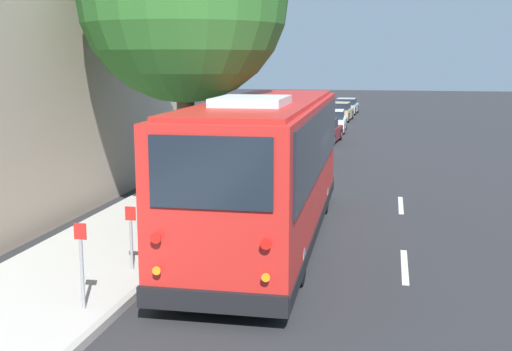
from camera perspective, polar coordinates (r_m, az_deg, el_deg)
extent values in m
plane|color=#28282B|center=(16.97, 3.07, -4.60)|extent=(160.00, 160.00, 0.00)
cube|color=#B2AFA8|center=(17.89, -8.91, -3.69)|extent=(80.00, 3.30, 0.15)
cube|color=#9D9A94|center=(17.37, -3.58, -4.01)|extent=(80.00, 0.14, 0.15)
cube|color=red|center=(15.35, 0.96, 0.73)|extent=(10.62, 2.72, 3.05)
cube|color=black|center=(15.64, 0.94, -4.28)|extent=(10.67, 2.78, 0.28)
cube|color=black|center=(15.25, 0.97, 3.22)|extent=(9.75, 2.80, 1.47)
cube|color=black|center=(20.48, 3.47, 4.99)|extent=(0.08, 2.20, 1.54)
cube|color=black|center=(10.10, -4.09, 0.23)|extent=(0.07, 2.02, 1.17)
cube|color=black|center=(20.43, 3.49, 6.98)|extent=(0.08, 1.81, 0.22)
cube|color=red|center=(15.17, 0.98, 6.57)|extent=(9.96, 2.48, 0.10)
cube|color=silver|center=(13.31, -0.39, 6.58)|extent=(1.97, 1.46, 0.20)
cube|color=black|center=(20.78, 3.42, -0.55)|extent=(0.15, 2.53, 0.36)
cube|color=black|center=(10.65, -3.98, -11.14)|extent=(0.15, 2.53, 0.36)
cylinder|color=red|center=(10.53, -8.92, -5.53)|extent=(0.03, 0.18, 0.18)
cylinder|color=orange|center=(10.69, -8.84, -8.36)|extent=(0.03, 0.14, 0.14)
cylinder|color=red|center=(10.08, 0.88, -6.11)|extent=(0.03, 0.18, 0.18)
cylinder|color=orange|center=(10.25, 0.87, -9.06)|extent=(0.03, 0.14, 0.14)
cube|color=white|center=(20.93, 1.16, 0.01)|extent=(0.05, 0.32, 0.18)
cube|color=white|center=(20.72, 5.75, -0.14)|extent=(0.05, 0.32, 0.18)
cube|color=black|center=(20.33, -0.62, 5.80)|extent=(0.06, 0.10, 0.24)
cylinder|color=black|center=(18.81, -0.76, -1.52)|extent=(1.03, 0.32, 1.02)
cylinder|color=slate|center=(18.81, -0.76, -1.52)|extent=(0.47, 0.33, 0.46)
cylinder|color=black|center=(18.51, 5.94, -1.77)|extent=(1.03, 0.32, 1.02)
cylinder|color=slate|center=(18.51, 5.94, -1.77)|extent=(0.47, 0.33, 0.46)
cylinder|color=black|center=(13.07, -6.07, -6.85)|extent=(1.03, 0.32, 1.02)
cylinder|color=slate|center=(13.07, -6.07, -6.85)|extent=(0.47, 0.33, 0.46)
cylinder|color=black|center=(12.64, 3.64, -7.42)|extent=(1.03, 0.32, 1.02)
cylinder|color=slate|center=(12.64, 3.64, -7.42)|extent=(0.47, 0.33, 0.46)
cube|color=slate|center=(28.16, 4.51, 2.26)|extent=(4.59, 1.92, 0.61)
cube|color=black|center=(27.97, 4.51, 3.34)|extent=(2.22, 1.54, 0.48)
cube|color=slate|center=(27.94, 4.51, 3.82)|extent=(2.13, 1.50, 0.05)
cube|color=black|center=(30.43, 4.75, 2.47)|extent=(0.19, 1.57, 0.20)
cube|color=black|center=(25.95, 4.20, 1.13)|extent=(0.19, 1.57, 0.20)
cylinder|color=black|center=(29.63, 3.25, 2.38)|extent=(0.62, 0.24, 0.61)
cylinder|color=slate|center=(29.63, 3.25, 2.38)|extent=(0.29, 0.24, 0.28)
cylinder|color=black|center=(29.55, 6.08, 2.32)|extent=(0.62, 0.24, 0.61)
cylinder|color=slate|center=(29.55, 6.08, 2.32)|extent=(0.29, 0.24, 0.28)
cylinder|color=black|center=(26.83, 2.76, 1.56)|extent=(0.62, 0.24, 0.61)
cylinder|color=slate|center=(26.83, 2.76, 1.56)|extent=(0.29, 0.24, 0.28)
cylinder|color=black|center=(26.75, 5.89, 1.49)|extent=(0.62, 0.24, 0.61)
cylinder|color=slate|center=(26.75, 5.89, 1.49)|extent=(0.29, 0.24, 0.28)
cube|color=maroon|center=(34.45, 5.88, 3.70)|extent=(4.11, 1.96, 0.62)
cube|color=black|center=(34.29, 5.87, 4.59)|extent=(1.99, 1.59, 0.48)
cube|color=maroon|center=(34.27, 5.87, 4.99)|extent=(1.91, 1.54, 0.05)
cube|color=black|center=(36.46, 6.42, 3.72)|extent=(0.19, 1.64, 0.20)
cube|color=black|center=(32.49, 5.27, 2.95)|extent=(0.19, 1.64, 0.20)
cylinder|color=black|center=(35.84, 5.00, 3.72)|extent=(0.63, 0.24, 0.62)
cylinder|color=slate|center=(35.84, 5.00, 3.72)|extent=(0.29, 0.24, 0.28)
cylinder|color=black|center=(35.59, 7.45, 3.63)|extent=(0.63, 0.24, 0.62)
cylinder|color=slate|center=(35.59, 7.45, 3.63)|extent=(0.29, 0.24, 0.28)
cylinder|color=black|center=(33.37, 4.20, 3.26)|extent=(0.63, 0.24, 0.62)
cylinder|color=slate|center=(33.37, 4.20, 3.26)|extent=(0.29, 0.24, 0.28)
cylinder|color=black|center=(33.10, 6.82, 3.15)|extent=(0.63, 0.24, 0.62)
cylinder|color=slate|center=(33.10, 6.82, 3.15)|extent=(0.29, 0.24, 0.28)
cube|color=silver|center=(39.93, 6.76, 4.62)|extent=(4.30, 1.80, 0.65)
cube|color=black|center=(39.77, 6.76, 5.42)|extent=(2.06, 1.51, 0.48)
cube|color=silver|center=(39.75, 6.77, 5.76)|extent=(1.98, 1.47, 0.05)
cube|color=black|center=(42.09, 6.93, 4.59)|extent=(0.13, 1.63, 0.20)
cube|color=black|center=(37.82, 6.55, 3.97)|extent=(0.13, 1.63, 0.20)
cylinder|color=black|center=(41.33, 5.81, 4.61)|extent=(0.68, 0.22, 0.67)
cylinder|color=slate|center=(41.33, 5.81, 4.61)|extent=(0.31, 0.23, 0.30)
cylinder|color=black|center=(41.25, 7.93, 4.55)|extent=(0.68, 0.22, 0.67)
cylinder|color=slate|center=(41.25, 7.93, 4.55)|extent=(0.31, 0.23, 0.30)
cylinder|color=black|center=(38.67, 5.50, 4.23)|extent=(0.68, 0.22, 0.67)
cylinder|color=slate|center=(38.67, 5.50, 4.23)|extent=(0.31, 0.23, 0.30)
cylinder|color=black|center=(38.57, 7.77, 4.17)|extent=(0.68, 0.22, 0.67)
cylinder|color=slate|center=(38.57, 7.77, 4.17)|extent=(0.31, 0.23, 0.30)
cube|color=tan|center=(47.34, 7.44, 5.47)|extent=(4.29, 1.82, 0.66)
cube|color=black|center=(47.19, 7.44, 6.15)|extent=(2.06, 1.51, 0.48)
cube|color=tan|center=(47.17, 7.44, 6.44)|extent=(1.97, 1.47, 0.05)
cube|color=black|center=(49.47, 7.72, 5.40)|extent=(0.14, 1.60, 0.20)
cube|color=black|center=(45.25, 7.11, 4.98)|extent=(0.14, 1.60, 0.20)
cylinder|color=black|center=(48.76, 6.74, 5.44)|extent=(0.68, 0.23, 0.67)
cylinder|color=slate|center=(48.76, 6.74, 5.44)|extent=(0.31, 0.23, 0.30)
cylinder|color=black|center=(48.60, 8.50, 5.38)|extent=(0.68, 0.23, 0.67)
cylinder|color=slate|center=(48.60, 8.50, 5.38)|extent=(0.31, 0.23, 0.30)
cylinder|color=black|center=(46.13, 6.31, 5.18)|extent=(0.68, 0.23, 0.67)
cylinder|color=slate|center=(46.13, 6.31, 5.18)|extent=(0.31, 0.23, 0.30)
cylinder|color=black|center=(45.95, 8.17, 5.11)|extent=(0.68, 0.23, 0.67)
cylinder|color=slate|center=(45.95, 8.17, 5.11)|extent=(0.31, 0.23, 0.30)
cube|color=#A8AAAF|center=(53.58, 8.03, 5.96)|extent=(4.08, 1.85, 0.61)
cube|color=black|center=(53.43, 8.04, 6.53)|extent=(1.95, 1.55, 0.48)
cube|color=#A8AAAF|center=(53.42, 8.04, 6.79)|extent=(1.88, 1.51, 0.05)
cube|color=black|center=(55.61, 8.24, 5.89)|extent=(0.14, 1.67, 0.20)
cube|color=black|center=(51.58, 7.80, 5.58)|extent=(0.14, 1.67, 0.20)
cylinder|color=black|center=(54.93, 7.34, 5.92)|extent=(0.62, 0.22, 0.61)
cylinder|color=slate|center=(54.93, 7.34, 5.92)|extent=(0.28, 0.23, 0.28)
cylinder|color=black|center=(54.78, 8.99, 5.87)|extent=(0.62, 0.22, 0.61)
cylinder|color=slate|center=(54.78, 8.99, 5.87)|extent=(0.28, 0.23, 0.28)
cylinder|color=black|center=(52.41, 7.03, 5.72)|extent=(0.62, 0.22, 0.61)
cylinder|color=slate|center=(52.41, 7.03, 5.72)|extent=(0.28, 0.23, 0.28)
cylinder|color=black|center=(52.25, 8.75, 5.67)|extent=(0.62, 0.22, 0.61)
cylinder|color=slate|center=(52.25, 8.75, 5.67)|extent=(0.28, 0.23, 0.28)
cylinder|color=brown|center=(17.67, -6.21, 2.85)|extent=(0.48, 0.48, 3.87)
cylinder|color=gray|center=(11.37, -15.19, -8.47)|extent=(0.06, 0.06, 1.22)
cube|color=red|center=(11.16, -15.37, -4.81)|extent=(0.02, 0.22, 0.28)
cylinder|color=gray|center=(13.23, -11.01, -6.08)|extent=(0.06, 0.06, 1.03)
cube|color=red|center=(13.07, -11.11, -3.33)|extent=(0.02, 0.22, 0.28)
cube|color=silver|center=(14.17, 13.07, -7.86)|extent=(2.40, 0.14, 0.01)
cube|color=silver|center=(19.96, 12.75, -2.58)|extent=(2.40, 0.14, 0.01)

